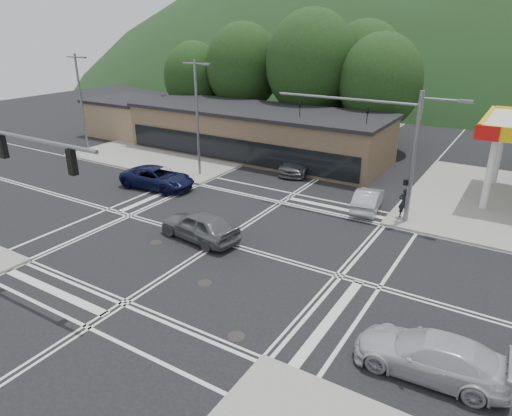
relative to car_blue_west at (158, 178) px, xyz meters
The scene contains 20 objects.
ground 10.60m from the car_blue_west, 28.24° to the right, with size 120.00×120.00×0.00m, color black.
sidewalk_nw 11.53m from the car_blue_west, 119.64° to the left, with size 16.00×16.00×0.15m, color gray.
commercial_row 12.13m from the car_blue_west, 83.77° to the left, with size 24.00×8.00×4.00m, color brown.
commercial_nw 19.00m from the car_blue_west, 140.76° to the left, with size 8.00×7.00×3.60m, color #846B4F.
hill_north 85.51m from the car_blue_west, 83.75° to the left, with size 252.00×126.00×140.00m, color #1F3819.
tree_n_a 20.58m from the car_blue_west, 103.87° to the left, with size 8.00×8.00×11.75m.
tree_n_b 20.52m from the car_blue_west, 80.12° to the left, with size 9.00×9.00×12.98m.
tree_n_c 22.36m from the car_blue_west, 61.52° to the left, with size 7.60×7.60×10.87m.
tree_n_d 21.54m from the car_blue_west, 120.71° to the left, with size 6.80×6.80×9.76m.
tree_n_e 24.96m from the car_blue_west, 72.37° to the left, with size 8.40×8.40×11.98m.
streetlight_nw 5.91m from the car_blue_west, 77.74° to the left, with size 2.50×0.25×9.00m.
streetlight_w 13.92m from the car_blue_west, 162.43° to the left, with size 2.50×0.25×9.00m.
signal_mast_ne 17.11m from the car_blue_west, 11.14° to the left, with size 11.65×0.30×8.00m.
car_blue_west is the anchor object (origin of this frame).
car_grey_center 9.72m from the car_blue_west, 33.05° to the right, with size 2.01×5.01×1.71m, color #5A5D5F.
car_silver_east 23.73m from the car_blue_west, 23.88° to the right, with size 2.14×5.26×1.53m, color silver.
car_queue_a 15.34m from the car_blue_west, 15.12° to the left, with size 1.53×4.38×1.44m, color #A6A8AD.
car_queue_b 16.08m from the car_blue_west, 45.40° to the left, with size 1.87×4.65×1.59m, color #B3B3AF.
car_northbound 11.71m from the car_blue_west, 52.23° to the left, with size 2.21×5.43×1.58m, color #535557.
pedestrian 17.60m from the car_blue_west, 11.77° to the left, with size 0.71×0.47×1.94m, color black.
Camera 1 is at (13.90, -18.65, 11.45)m, focal length 32.00 mm.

